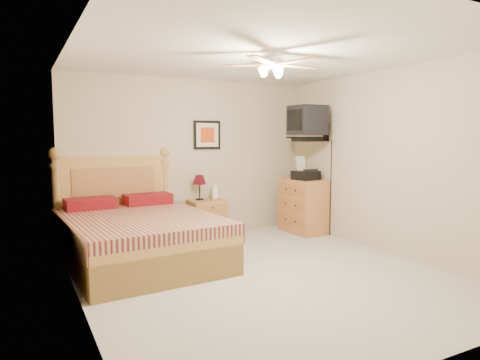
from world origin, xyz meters
name	(u,v)px	position (x,y,z in m)	size (l,w,h in m)	color
floor	(263,274)	(0.00, 0.00, 0.00)	(4.50, 4.50, 0.00)	#ACA79C
ceiling	(264,54)	(0.00, 0.00, 2.50)	(4.00, 4.50, 0.04)	white
wall_back	(191,158)	(0.00, 2.25, 1.25)	(4.00, 0.04, 2.50)	tan
wall_front	(436,188)	(0.00, -2.25, 1.25)	(4.00, 0.04, 2.50)	tan
wall_left	(76,174)	(-2.00, 0.00, 1.25)	(0.04, 4.50, 2.50)	tan
wall_right	(390,162)	(2.00, 0.00, 1.25)	(0.04, 4.50, 2.50)	tan
bed	(139,206)	(-1.15, 1.12, 0.73)	(1.71, 2.24, 1.45)	#B1833E
nightstand	(207,219)	(0.16, 2.00, 0.30)	(0.55, 0.41, 0.60)	#A15F33
table_lamp	(200,187)	(0.07, 2.07, 0.79)	(0.21, 0.21, 0.40)	#4F0B14
lotion_bottle	(215,191)	(0.32, 2.05, 0.73)	(0.10, 0.10, 0.27)	white
framed_picture	(207,135)	(0.27, 2.23, 1.62)	(0.46, 0.04, 0.46)	black
dresser	(304,206)	(1.73, 1.57, 0.45)	(0.53, 0.76, 0.89)	#AB6234
fax_machine	(306,168)	(1.69, 1.49, 1.08)	(0.36, 0.38, 0.38)	black
magazine_lower	(293,178)	(1.66, 1.79, 0.90)	(0.17, 0.23, 0.02)	beige
magazine_upper	(292,176)	(1.65, 1.81, 0.92)	(0.18, 0.25, 0.02)	gray
wall_tv	(315,123)	(1.75, 1.34, 1.81)	(0.56, 0.46, 0.58)	black
ceiling_fan	(274,64)	(0.00, -0.20, 2.36)	(1.14, 1.14, 0.28)	white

